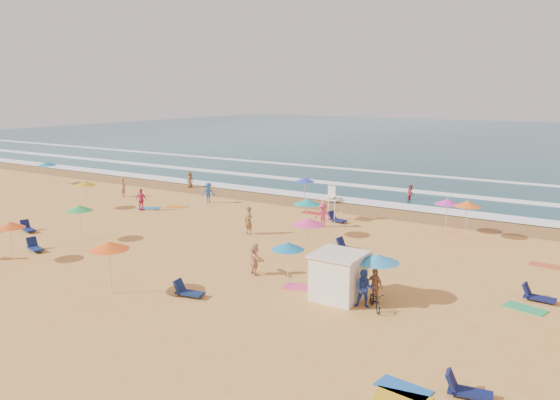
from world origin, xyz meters
The scene contains 12 objects.
ground centered at (0.00, 0.00, 0.00)m, with size 220.00×220.00×0.00m, color gold.
ocean centered at (0.00, 84.00, 0.00)m, with size 220.00×140.00×0.18m, color #0C4756.
wet_sand centered at (0.00, 12.50, 0.01)m, with size 220.00×220.00×0.00m, color olive.
surf_foam centered at (0.00, 21.32, 0.10)m, with size 200.00×18.70×0.05m.
cabana centered at (7.26, -5.33, 1.00)m, with size 2.00×2.00×2.00m, color white.
cabana_roof centered at (7.26, -5.33, 2.06)m, with size 2.20×2.20×0.12m, color silver.
bicycle centered at (9.16, -5.63, 0.40)m, with size 0.53×1.51×0.79m, color black.
lifeguard_stand centered at (0.05, 8.14, 1.05)m, with size 1.20×1.20×2.10m, color white, non-canonical shape.
beach_umbrellas centered at (-0.29, -0.04, 2.09)m, with size 53.93×25.45×0.73m.
loungers centered at (5.48, -2.16, 0.17)m, with size 50.67×18.99×0.34m.
towels centered at (0.67, -3.03, 0.01)m, with size 33.83×26.86×0.03m.
beachgoers centered at (-0.71, 3.53, 0.81)m, with size 39.91×30.01×2.08m.
Camera 1 is at (17.46, -26.34, 9.17)m, focal length 35.00 mm.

